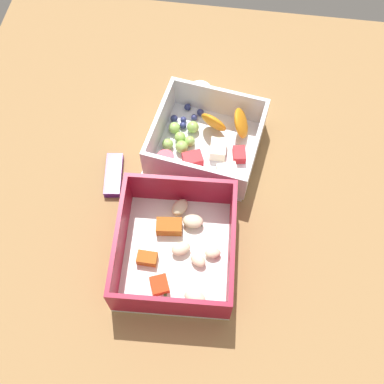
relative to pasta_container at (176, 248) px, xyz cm
name	(u,v)px	position (x,y,z in cm)	size (l,w,h in cm)	color
table_surface	(197,198)	(9.46, -1.69, -3.16)	(80.00, 80.00, 2.00)	#9E7547
pasta_container	(176,248)	(0.00, 0.00, 0.00)	(18.12, 16.44, 6.70)	white
fruit_bowl	(207,140)	(17.90, -1.99, -0.08)	(16.97, 17.66, 6.13)	white
candy_bar	(114,175)	(10.83, 11.16, -1.56)	(7.00, 2.40, 1.20)	#51197A
paper_cup_liner	(200,93)	(27.99, 0.34, -1.31)	(3.80, 3.80, 1.70)	white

